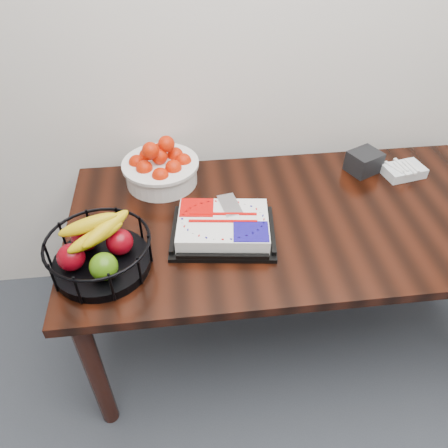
{
  "coord_description": "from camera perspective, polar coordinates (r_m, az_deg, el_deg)",
  "views": [
    {
      "loc": [
        -0.43,
        0.69,
        1.89
      ],
      "look_at": [
        -0.29,
        1.89,
        0.83
      ],
      "focal_mm": 35.0,
      "sensor_mm": 36.0,
      "label": 1
    }
  ],
  "objects": [
    {
      "name": "table",
      "position": [
        1.84,
        8.67,
        -1.01
      ],
      "size": [
        1.8,
        0.9,
        0.75
      ],
      "color": "black",
      "rests_on": "ground"
    },
    {
      "name": "napkin_box",
      "position": [
        2.1,
        17.82,
        7.74
      ],
      "size": [
        0.17,
        0.16,
        0.1
      ],
      "primitive_type": "cube",
      "rotation": [
        0.0,
        0.0,
        0.44
      ],
      "color": "black",
      "rests_on": "table"
    },
    {
      "name": "tangerine_bowl",
      "position": [
        1.92,
        -8.3,
        7.69
      ],
      "size": [
        0.33,
        0.33,
        0.21
      ],
      "color": "white",
      "rests_on": "table"
    },
    {
      "name": "fruit_basket",
      "position": [
        1.56,
        -16.01,
        -3.31
      ],
      "size": [
        0.36,
        0.36,
        0.19
      ],
      "color": "black",
      "rests_on": "table"
    },
    {
      "name": "cake_tray",
      "position": [
        1.66,
        -0.12,
        -0.43
      ],
      "size": [
        0.43,
        0.35,
        0.08
      ],
      "color": "black",
      "rests_on": "table"
    },
    {
      "name": "fork_bag",
      "position": [
        2.14,
        22.41,
        6.5
      ],
      "size": [
        0.19,
        0.15,
        0.05
      ],
      "color": "silver",
      "rests_on": "table"
    }
  ]
}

